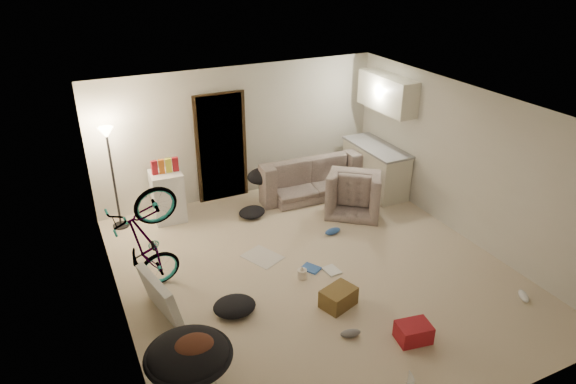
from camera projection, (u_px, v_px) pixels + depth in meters
name	position (u px, v px, depth m)	size (l,w,h in m)	color
floor	(314.00, 271.00, 7.75)	(5.50, 6.00, 0.02)	beige
ceiling	(318.00, 110.00, 6.64)	(5.50, 6.00, 0.02)	white
wall_back	(240.00, 132.00, 9.63)	(5.50, 0.02, 2.50)	beige
wall_front	(470.00, 327.00, 4.75)	(5.50, 0.02, 2.50)	beige
wall_left	(113.00, 241.00, 6.12)	(0.02, 6.00, 2.50)	beige
wall_right	(467.00, 164.00, 8.26)	(0.02, 6.00, 2.50)	beige
doorway	(221.00, 148.00, 9.55)	(0.85, 0.10, 2.04)	black
door_trim	(221.00, 148.00, 9.52)	(0.97, 0.04, 2.10)	#312111
floor_lamp	(110.00, 157.00, 8.38)	(0.28, 0.28, 1.81)	black
kitchen_counter	(375.00, 169.00, 10.11)	(0.60, 1.50, 0.88)	beige
counter_top	(377.00, 147.00, 9.91)	(0.64, 1.54, 0.04)	gray
kitchen_uppers	(387.00, 93.00, 9.50)	(0.38, 1.40, 0.65)	beige
sofa	(306.00, 179.00, 10.04)	(2.02, 0.79, 0.59)	#383F37
armchair	(355.00, 193.00, 9.42)	(0.95, 0.83, 0.62)	#383F37
bicycle	(150.00, 265.00, 7.10)	(0.59, 1.69, 0.89)	black
mini_fridge	(168.00, 196.00, 9.01)	(0.53, 0.53, 0.90)	white
snack_box_0	(155.00, 169.00, 8.70)	(0.10, 0.07, 0.30)	maroon
snack_box_1	(162.00, 168.00, 8.75)	(0.10, 0.07, 0.30)	#C35C18
snack_box_2	(169.00, 167.00, 8.79)	(0.10, 0.07, 0.30)	yellow
snack_box_3	(176.00, 165.00, 8.84)	(0.10, 0.07, 0.30)	maroon
saucer_chair	(189.00, 362.00, 5.51)	(0.96, 0.96, 0.68)	silver
hoodie	(193.00, 348.00, 5.42)	(0.48, 0.40, 0.22)	#4F281B
sofa_drape	(261.00, 176.00, 9.56)	(0.56, 0.46, 0.28)	black
tv_box	(160.00, 296.00, 6.70)	(0.11, 0.90, 0.60)	silver
drink_case_a	(338.00, 297.00, 6.95)	(0.46, 0.33, 0.26)	brown
drink_case_b	(413.00, 332.00, 6.35)	(0.41, 0.30, 0.24)	maroon
juicer	(302.00, 273.00, 7.54)	(0.14, 0.14, 0.20)	beige
newspaper	(262.00, 257.00, 8.08)	(0.44, 0.58, 0.01)	beige
book_blue	(311.00, 268.00, 7.77)	(0.20, 0.27, 0.03)	#2E58A7
book_white	(332.00, 270.00, 7.73)	(0.21, 0.27, 0.02)	silver
shoe_0	(333.00, 231.00, 8.69)	(0.30, 0.12, 0.11)	#2E58A7
shoe_3	(350.00, 333.00, 6.43)	(0.27, 0.11, 0.10)	slate
shoe_4	(524.00, 296.00, 7.11)	(0.27, 0.11, 0.10)	white
clothes_lump_a	(234.00, 306.00, 6.84)	(0.57, 0.49, 0.18)	black
clothes_lump_b	(252.00, 212.00, 9.26)	(0.50, 0.44, 0.15)	black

